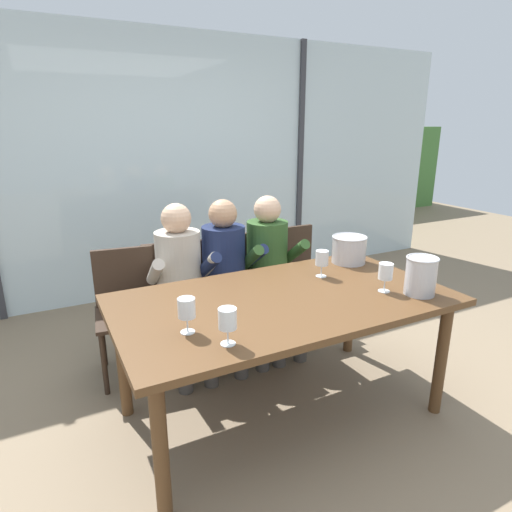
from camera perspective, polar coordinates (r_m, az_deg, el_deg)
ground at (r=3.63m, az=-4.78°, el=-11.35°), size 14.00×14.00×0.00m
window_glass_panel at (r=4.52m, az=-12.03°, el=11.30°), size 7.12×0.03×2.60m
window_mullion_right at (r=5.16m, az=5.80°, el=12.25°), size 0.06×0.06×2.60m
hillside_vineyard at (r=7.94m, az=-18.65°, el=9.75°), size 13.12×2.40×1.67m
dining_table at (r=2.52m, az=3.66°, el=-7.06°), size 1.92×1.05×0.78m
chair_near_curtain at (r=3.20m, az=-16.67°, el=-5.85°), size 0.49×0.49×0.89m
chair_left_of_center at (r=3.26m, az=-10.67°, el=-4.94°), size 0.49×0.49×0.89m
chair_center at (r=3.34m, az=-4.79°, el=-4.16°), size 0.45×0.45×0.89m
chair_right_of_center at (r=3.52m, az=1.07°, el=-2.98°), size 0.46×0.46×0.89m
chair_near_window_right at (r=3.70m, az=5.30°, el=-2.04°), size 0.44×0.44×0.89m
person_beige_jumper at (r=3.07m, az=-9.76°, el=-2.85°), size 0.48×0.62×1.21m
person_navy_polo at (r=3.19m, az=-3.60°, el=-1.87°), size 0.49×0.63×1.21m
person_olive_shirt at (r=3.34m, az=2.05°, el=-0.96°), size 0.47×0.62×1.21m
ice_bucket_primary at (r=2.66m, az=20.96°, el=-2.39°), size 0.18×0.18×0.23m
ice_bucket_secondary at (r=3.13m, az=12.19°, el=0.91°), size 0.25×0.25×0.19m
wine_glass_by_left_taster at (r=2.80m, az=8.70°, el=-0.42°), size 0.08×0.08×0.17m
wine_glass_near_bucket at (r=2.63m, az=16.76°, el=-2.12°), size 0.08×0.08×0.17m
wine_glass_center_pour at (r=2.06m, az=-9.15°, el=-7.00°), size 0.08×0.08×0.17m
wine_glass_by_right_taster at (r=1.93m, az=-3.78°, el=-8.47°), size 0.08×0.08×0.17m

